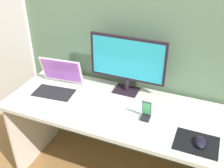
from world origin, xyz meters
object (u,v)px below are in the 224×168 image
(monitor, at_px, (127,62))
(keyboard_external, at_px, (97,120))
(phone_in_dock, at_px, (146,113))
(fishbowl, at_px, (68,70))
(mouse, at_px, (200,142))
(laptop, at_px, (57,85))

(monitor, distance_m, keyboard_external, 0.47)
(phone_in_dock, bearing_deg, fishbowl, 159.37)
(keyboard_external, bearing_deg, mouse, 3.36)
(monitor, height_order, mouse, monitor)
(laptop, height_order, keyboard_external, laptop)
(monitor, relative_size, laptop, 1.56)
(keyboard_external, height_order, phone_in_dock, phone_in_dock)
(laptop, bearing_deg, fishbowl, 95.77)
(mouse, bearing_deg, monitor, 137.96)
(fishbowl, bearing_deg, monitor, -0.99)
(phone_in_dock, bearing_deg, laptop, 174.07)
(keyboard_external, relative_size, phone_in_dock, 2.97)
(monitor, xyz_separation_m, mouse, (0.58, -0.38, -0.22))
(keyboard_external, bearing_deg, fishbowl, 138.32)
(mouse, xyz_separation_m, phone_in_dock, (-0.35, 0.11, 0.03))
(keyboard_external, bearing_deg, monitor, 83.87)
(monitor, xyz_separation_m, laptop, (-0.48, -0.19, -0.20))
(monitor, distance_m, mouse, 0.73)
(monitor, bearing_deg, phone_in_dock, -49.33)
(fishbowl, relative_size, mouse, 1.50)
(monitor, xyz_separation_m, keyboard_external, (-0.05, -0.41, -0.24))
(laptop, relative_size, keyboard_external, 0.87)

